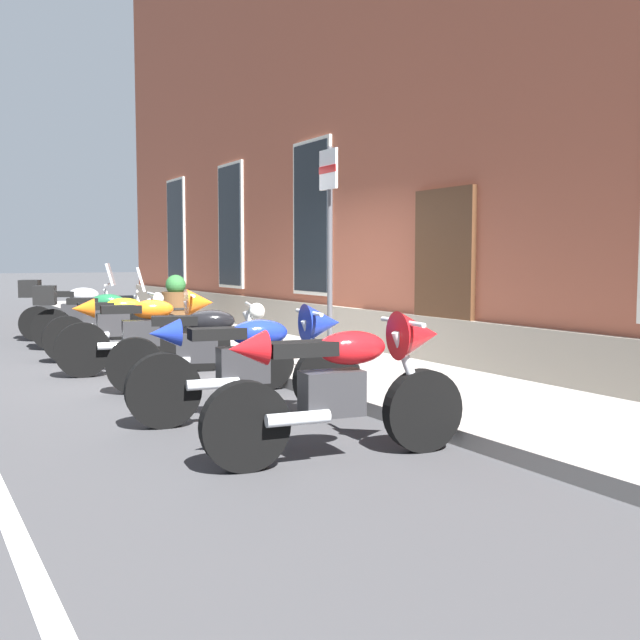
{
  "coord_description": "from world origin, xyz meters",
  "views": [
    {
      "loc": [
        8.98,
        -3.67,
        1.43
      ],
      "look_at": [
        1.07,
        0.81,
        0.68
      ],
      "focal_mm": 41.73,
      "sensor_mm": 36.0,
      "label": 1
    }
  ],
  "objects_px": {
    "barrel_planter": "(176,303)",
    "motorcycle_orange_sport": "(151,328)",
    "motorcycle_green_touring": "(94,315)",
    "motorcycle_yellow_naked": "(118,326)",
    "motorcycle_blue_sport": "(258,358)",
    "motorcycle_black_naked": "(203,348)",
    "parking_sign": "(329,229)",
    "motorcycle_red_sport": "(348,380)",
    "motorcycle_silver_touring": "(71,308)"
  },
  "relations": [
    {
      "from": "motorcycle_green_touring",
      "to": "motorcycle_orange_sport",
      "type": "height_order",
      "value": "motorcycle_green_touring"
    },
    {
      "from": "motorcycle_black_naked",
      "to": "motorcycle_orange_sport",
      "type": "bearing_deg",
      "value": -175.62
    },
    {
      "from": "motorcycle_yellow_naked",
      "to": "motorcycle_red_sport",
      "type": "height_order",
      "value": "motorcycle_red_sport"
    },
    {
      "from": "motorcycle_red_sport",
      "to": "parking_sign",
      "type": "relative_size",
      "value": 0.78
    },
    {
      "from": "motorcycle_black_naked",
      "to": "parking_sign",
      "type": "bearing_deg",
      "value": 77.47
    },
    {
      "from": "motorcycle_blue_sport",
      "to": "barrel_planter",
      "type": "height_order",
      "value": "barrel_planter"
    },
    {
      "from": "motorcycle_silver_touring",
      "to": "motorcycle_blue_sport",
      "type": "xyz_separation_m",
      "value": [
        7.5,
        0.13,
        -0.0
      ]
    },
    {
      "from": "motorcycle_blue_sport",
      "to": "motorcycle_red_sport",
      "type": "relative_size",
      "value": 1.07
    },
    {
      "from": "motorcycle_green_touring",
      "to": "motorcycle_orange_sport",
      "type": "xyz_separation_m",
      "value": [
        2.96,
        0.04,
        0.03
      ]
    },
    {
      "from": "motorcycle_silver_touring",
      "to": "motorcycle_black_naked",
      "type": "xyz_separation_m",
      "value": [
        5.92,
        0.22,
        -0.09
      ]
    },
    {
      "from": "barrel_planter",
      "to": "motorcycle_orange_sport",
      "type": "bearing_deg",
      "value": -21.63
    },
    {
      "from": "motorcycle_blue_sport",
      "to": "motorcycle_black_naked",
      "type": "bearing_deg",
      "value": 176.81
    },
    {
      "from": "motorcycle_red_sport",
      "to": "barrel_planter",
      "type": "xyz_separation_m",
      "value": [
        -9.86,
        2.04,
        -0.02
      ]
    },
    {
      "from": "motorcycle_blue_sport",
      "to": "parking_sign",
      "type": "bearing_deg",
      "value": 130.85
    },
    {
      "from": "motorcycle_green_touring",
      "to": "parking_sign",
      "type": "xyz_separation_m",
      "value": [
        4.78,
        1.54,
        1.22
      ]
    },
    {
      "from": "parking_sign",
      "to": "barrel_planter",
      "type": "bearing_deg",
      "value": 175.35
    },
    {
      "from": "motorcycle_black_naked",
      "to": "motorcycle_red_sport",
      "type": "bearing_deg",
      "value": -1.42
    },
    {
      "from": "motorcycle_yellow_naked",
      "to": "motorcycle_red_sport",
      "type": "bearing_deg",
      "value": 0.75
    },
    {
      "from": "motorcycle_silver_touring",
      "to": "parking_sign",
      "type": "xyz_separation_m",
      "value": [
        6.23,
        1.61,
        1.2
      ]
    },
    {
      "from": "motorcycle_black_naked",
      "to": "motorcycle_yellow_naked",
      "type": "bearing_deg",
      "value": -176.99
    },
    {
      "from": "motorcycle_green_touring",
      "to": "motorcycle_yellow_naked",
      "type": "relative_size",
      "value": 1.04
    },
    {
      "from": "motorcycle_silver_touring",
      "to": "motorcycle_green_touring",
      "type": "xyz_separation_m",
      "value": [
        1.45,
        0.07,
        -0.02
      ]
    },
    {
      "from": "motorcycle_yellow_naked",
      "to": "motorcycle_blue_sport",
      "type": "xyz_separation_m",
      "value": [
        4.56,
        0.07,
        0.08
      ]
    },
    {
      "from": "motorcycle_green_touring",
      "to": "motorcycle_red_sport",
      "type": "relative_size",
      "value": 1.04
    },
    {
      "from": "parking_sign",
      "to": "motorcycle_orange_sport",
      "type": "bearing_deg",
      "value": -140.41
    },
    {
      "from": "motorcycle_green_touring",
      "to": "parking_sign",
      "type": "height_order",
      "value": "parking_sign"
    },
    {
      "from": "motorcycle_yellow_naked",
      "to": "motorcycle_blue_sport",
      "type": "height_order",
      "value": "motorcycle_blue_sport"
    },
    {
      "from": "motorcycle_orange_sport",
      "to": "motorcycle_blue_sport",
      "type": "xyz_separation_m",
      "value": [
        3.1,
        0.03,
        -0.01
      ]
    },
    {
      "from": "motorcycle_orange_sport",
      "to": "parking_sign",
      "type": "relative_size",
      "value": 0.84
    },
    {
      "from": "barrel_planter",
      "to": "motorcycle_green_touring",
      "type": "bearing_deg",
      "value": -42.82
    },
    {
      "from": "motorcycle_red_sport",
      "to": "parking_sign",
      "type": "height_order",
      "value": "parking_sign"
    },
    {
      "from": "motorcycle_yellow_naked",
      "to": "motorcycle_blue_sport",
      "type": "relative_size",
      "value": 0.94
    },
    {
      "from": "motorcycle_green_touring",
      "to": "motorcycle_blue_sport",
      "type": "height_order",
      "value": "motorcycle_green_touring"
    },
    {
      "from": "motorcycle_black_naked",
      "to": "motorcycle_green_touring",
      "type": "bearing_deg",
      "value": -178.02
    },
    {
      "from": "motorcycle_silver_touring",
      "to": "barrel_planter",
      "type": "distance_m",
      "value": 2.34
    },
    {
      "from": "motorcycle_red_sport",
      "to": "motorcycle_black_naked",
      "type": "bearing_deg",
      "value": 178.58
    },
    {
      "from": "motorcycle_orange_sport",
      "to": "barrel_planter",
      "type": "height_order",
      "value": "barrel_planter"
    },
    {
      "from": "motorcycle_yellow_naked",
      "to": "barrel_planter",
      "type": "relative_size",
      "value": 2.03
    },
    {
      "from": "motorcycle_black_naked",
      "to": "parking_sign",
      "type": "height_order",
      "value": "parking_sign"
    },
    {
      "from": "motorcycle_orange_sport",
      "to": "parking_sign",
      "type": "xyz_separation_m",
      "value": [
        1.82,
        1.51,
        1.19
      ]
    },
    {
      "from": "motorcycle_yellow_naked",
      "to": "motorcycle_blue_sport",
      "type": "bearing_deg",
      "value": 0.85
    },
    {
      "from": "motorcycle_black_naked",
      "to": "motorcycle_blue_sport",
      "type": "xyz_separation_m",
      "value": [
        1.59,
        -0.09,
        0.08
      ]
    },
    {
      "from": "motorcycle_blue_sport",
      "to": "parking_sign",
      "type": "distance_m",
      "value": 2.3
    },
    {
      "from": "motorcycle_orange_sport",
      "to": "motorcycle_blue_sport",
      "type": "height_order",
      "value": "motorcycle_orange_sport"
    },
    {
      "from": "motorcycle_black_naked",
      "to": "motorcycle_red_sport",
      "type": "relative_size",
      "value": 0.97
    },
    {
      "from": "motorcycle_blue_sport",
      "to": "parking_sign",
      "type": "xyz_separation_m",
      "value": [
        -1.28,
        1.48,
        1.21
      ]
    },
    {
      "from": "motorcycle_silver_touring",
      "to": "motorcycle_green_touring",
      "type": "distance_m",
      "value": 1.45
    },
    {
      "from": "parking_sign",
      "to": "barrel_planter",
      "type": "distance_m",
      "value": 7.19
    },
    {
      "from": "motorcycle_orange_sport",
      "to": "motorcycle_black_naked",
      "type": "bearing_deg",
      "value": 4.38
    },
    {
      "from": "motorcycle_silver_touring",
      "to": "parking_sign",
      "type": "distance_m",
      "value": 6.54
    }
  ]
}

